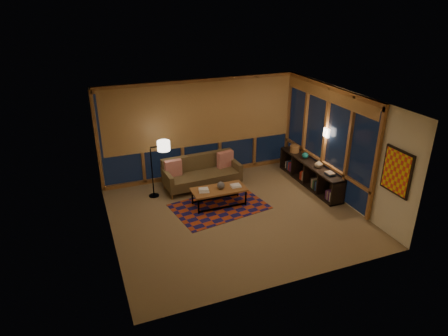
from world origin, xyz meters
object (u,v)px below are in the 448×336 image
object	(u,v)px
sofa	(202,173)
bookshelf	(310,173)
coffee_table	(219,197)
floor_lamp	(152,170)

from	to	relation	value
sofa	bookshelf	world-z (taller)	sofa
sofa	coffee_table	distance (m)	1.08
coffee_table	floor_lamp	size ratio (longest dim) A/B	0.90
coffee_table	bookshelf	xyz separation A→B (m)	(2.66, 0.19, 0.10)
sofa	floor_lamp	distance (m)	1.35
sofa	coffee_table	bearing A→B (deg)	-89.83
coffee_table	bookshelf	bearing A→B (deg)	4.49
coffee_table	floor_lamp	distance (m)	1.79
coffee_table	floor_lamp	bearing A→B (deg)	143.68
coffee_table	bookshelf	size ratio (longest dim) A/B	0.51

